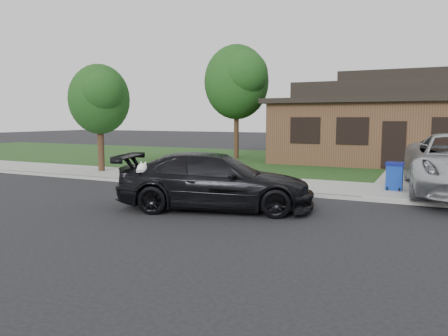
% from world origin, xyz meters
% --- Properties ---
extents(ground, '(120.00, 120.00, 0.00)m').
position_xyz_m(ground, '(0.00, 0.00, 0.00)').
color(ground, black).
rests_on(ground, ground).
extents(sidewalk, '(60.00, 3.00, 0.12)m').
position_xyz_m(sidewalk, '(0.00, 5.00, 0.06)').
color(sidewalk, gray).
rests_on(sidewalk, ground).
extents(curb, '(60.00, 0.12, 0.12)m').
position_xyz_m(curb, '(0.00, 3.50, 0.06)').
color(curb, gray).
rests_on(curb, ground).
extents(lawn, '(60.00, 13.00, 0.13)m').
position_xyz_m(lawn, '(0.00, 13.00, 0.07)').
color(lawn, '#193814').
rests_on(lawn, ground).
extents(driveway, '(4.50, 13.00, 0.14)m').
position_xyz_m(driveway, '(6.00, 10.00, 0.07)').
color(driveway, gray).
rests_on(driveway, ground).
extents(sedan, '(5.55, 3.54, 1.50)m').
position_xyz_m(sedan, '(0.38, 0.63, 0.75)').
color(sedan, black).
rests_on(sedan, ground).
extents(recycling_bin, '(0.54, 0.58, 0.90)m').
position_xyz_m(recycling_bin, '(4.50, 5.16, 0.57)').
color(recycling_bin, navy).
rests_on(recycling_bin, sidewalk).
extents(house, '(12.60, 8.60, 4.65)m').
position_xyz_m(house, '(4.00, 15.00, 2.13)').
color(house, '#422B1C').
rests_on(house, ground).
extents(tree_0, '(3.78, 3.60, 6.34)m').
position_xyz_m(tree_0, '(-4.34, 12.88, 4.48)').
color(tree_0, '#332114').
rests_on(tree_0, ground).
extents(tree_2, '(2.73, 2.60, 4.59)m').
position_xyz_m(tree_2, '(-7.38, 5.11, 3.27)').
color(tree_2, '#332114').
rests_on(tree_2, ground).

